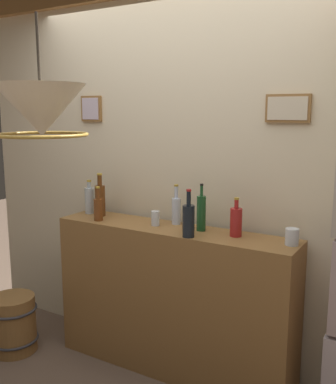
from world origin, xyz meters
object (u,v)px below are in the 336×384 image
object	(u,v)px
glass_tumbler_rocks	(155,218)
liquor_bottle_whiskey	(98,208)
liquor_bottle_vermouth	(236,221)
glass_tumbler_highball	(292,237)
pendant_lamp	(41,112)
wooden_barrel	(13,324)
liquor_bottle_bourbon	(176,209)
liquor_bottle_vodka	(100,199)
liquor_bottle_brandy	(189,220)
liquor_bottle_rye	(90,200)
liquor_bottle_gin	(201,213)

from	to	relation	value
glass_tumbler_rocks	liquor_bottle_whiskey	bearing A→B (deg)	-167.88
liquor_bottle_vermouth	glass_tumbler_highball	bearing A→B (deg)	-0.87
pendant_lamp	liquor_bottle_vermouth	bearing A→B (deg)	61.31
wooden_barrel	glass_tumbler_rocks	bearing A→B (deg)	21.59
liquor_bottle_bourbon	pendant_lamp	world-z (taller)	pendant_lamp
liquor_bottle_whiskey	pendant_lamp	size ratio (longest dim) A/B	0.44
liquor_bottle_vodka	wooden_barrel	world-z (taller)	liquor_bottle_vodka
liquor_bottle_brandy	glass_tumbler_highball	xyz separation A→B (m)	(0.59, 0.16, -0.06)
glass_tumbler_rocks	wooden_barrel	bearing A→B (deg)	-158.41
liquor_bottle_bourbon	liquor_bottle_rye	xyz separation A→B (m)	(-0.72, -0.05, 0.00)
wooden_barrel	liquor_bottle_whiskey	bearing A→B (deg)	27.67
liquor_bottle_bourbon	liquor_bottle_vermouth	distance (m)	0.47
liquor_bottle_bourbon	liquor_bottle_gin	size ratio (longest dim) A/B	0.89
glass_tumbler_highball	pendant_lamp	world-z (taller)	pendant_lamp
liquor_bottle_vodka	wooden_barrel	distance (m)	1.14
glass_tumbler_highball	liquor_bottle_bourbon	bearing A→B (deg)	174.57
liquor_bottle_vermouth	pendant_lamp	bearing A→B (deg)	-118.69
liquor_bottle_bourbon	liquor_bottle_rye	distance (m)	0.72
liquor_bottle_vermouth	wooden_barrel	size ratio (longest dim) A/B	0.57
wooden_barrel	liquor_bottle_gin	bearing A→B (deg)	18.30
liquor_bottle_vodka	wooden_barrel	bearing A→B (deg)	-139.79
liquor_bottle_brandy	liquor_bottle_vodka	bearing A→B (deg)	168.90
pendant_lamp	liquor_bottle_rye	bearing A→B (deg)	121.15
glass_tumbler_highball	glass_tumbler_rocks	bearing A→B (deg)	-178.26
glass_tumbler_rocks	glass_tumbler_highball	xyz separation A→B (m)	(0.91, 0.03, -0.00)
glass_tumbler_highball	pendant_lamp	xyz separation A→B (m)	(-0.91, -1.01, 0.71)
liquor_bottle_vodka	liquor_bottle_rye	xyz separation A→B (m)	(-0.12, 0.02, -0.02)
liquor_bottle_bourbon	liquor_bottle_brandy	distance (m)	0.32
liquor_bottle_gin	liquor_bottle_bourbon	bearing A→B (deg)	163.99
liquor_bottle_whiskey	liquor_bottle_gin	size ratio (longest dim) A/B	0.79
liquor_bottle_gin	glass_tumbler_rocks	bearing A→B (deg)	-172.71
liquor_bottle_rye	wooden_barrel	size ratio (longest dim) A/B	0.60
liquor_bottle_vermouth	liquor_bottle_gin	distance (m)	0.24
liquor_bottle_vodka	liquor_bottle_whiskey	world-z (taller)	liquor_bottle_vodka
liquor_bottle_rye	liquor_bottle_gin	distance (m)	0.94
liquor_bottle_vermouth	wooden_barrel	bearing A→B (deg)	-164.66
liquor_bottle_vermouth	liquor_bottle_rye	world-z (taller)	liquor_bottle_rye
liquor_bottle_vodka	pendant_lamp	world-z (taller)	pendant_lamp
liquor_bottle_whiskey	liquor_bottle_vodka	bearing A→B (deg)	123.71
liquor_bottle_brandy	pendant_lamp	xyz separation A→B (m)	(-0.31, -0.85, 0.65)
liquor_bottle_brandy	liquor_bottle_gin	world-z (taller)	liquor_bottle_gin
liquor_bottle_bourbon	pendant_lamp	xyz separation A→B (m)	(-0.09, -1.09, 0.66)
liquor_bottle_vermouth	liquor_bottle_brandy	world-z (taller)	liquor_bottle_brandy
liquor_bottle_vodka	liquor_bottle_gin	size ratio (longest dim) A/B	1.03
liquor_bottle_vodka	liquor_bottle_gin	world-z (taller)	liquor_bottle_vodka
liquor_bottle_whiskey	liquor_bottle_gin	bearing A→B (deg)	10.03
liquor_bottle_brandy	liquor_bottle_gin	distance (m)	0.17
liquor_bottle_vodka	liquor_bottle_brandy	distance (m)	0.84
liquor_bottle_rye	liquor_bottle_gin	xyz separation A→B (m)	(0.94, -0.01, 0.02)
liquor_bottle_vodka	pendant_lamp	size ratio (longest dim) A/B	0.58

